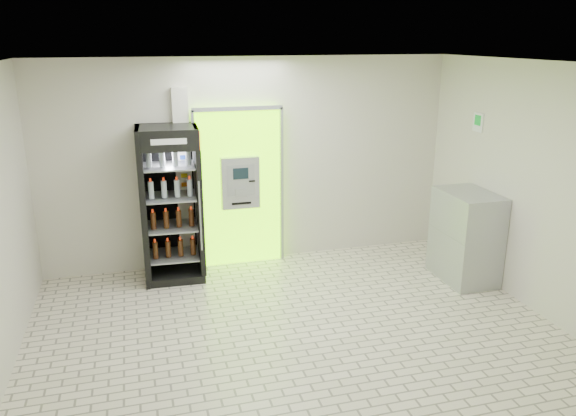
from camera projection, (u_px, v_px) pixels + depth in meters
name	position (u px, v px, depth m)	size (l,w,h in m)	color
ground	(299.00, 339.00, 6.32)	(6.00, 6.00, 0.00)	beige
room_shell	(300.00, 180.00, 5.77)	(6.00, 6.00, 6.00)	beige
atm_assembly	(239.00, 186.00, 8.14)	(1.30, 0.24, 2.33)	#72EA00
pillar	(184.00, 181.00, 7.94)	(0.22, 0.11, 2.60)	silver
beverage_cooler	(171.00, 207.00, 7.68)	(0.83, 0.77, 2.13)	black
steel_cabinet	(466.00, 236.00, 7.71)	(0.63, 0.94, 1.25)	#A0A2A7
exit_sign	(478.00, 122.00, 7.75)	(0.02, 0.22, 0.26)	white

